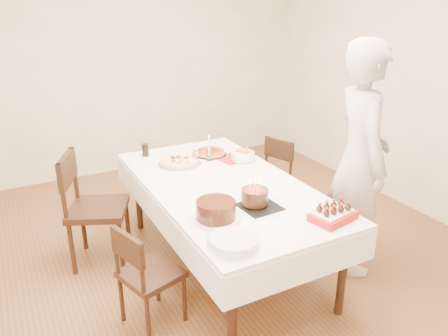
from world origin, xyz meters
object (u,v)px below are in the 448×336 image
pizza_pepperoni (211,152)px  birthday_cake (255,192)px  taper_candle (209,147)px  pasta_bowl (243,156)px  dining_table (224,225)px  cola_glass (145,150)px  person (360,160)px  chair_right_savory (267,181)px  layer_cake (216,210)px  strawberry_box (333,214)px  chair_left_savory (98,209)px  chair_left_dessert (151,274)px  pizza_white (179,162)px

pizza_pepperoni → birthday_cake: size_ratio=1.55×
taper_candle → pasta_bowl: bearing=-26.7°
dining_table → cola_glass: size_ratio=18.32×
birthday_cake → dining_table: bearing=92.0°
person → birthday_cake: (-0.94, 0.03, -0.09)m
dining_table → person: size_ratio=1.14×
chair_right_savory → layer_cake: size_ratio=2.40×
cola_glass → strawberry_box: 1.91m
person → birthday_cake: bearing=111.1°
chair_right_savory → chair_left_savory: 1.68m
chair_left_dessert → pizza_white: pizza_white is taller
pizza_white → layer_cake: 1.07m
chair_right_savory → chair_left_savory: chair_left_savory is taller
chair_left_savory → pasta_bowl: (1.30, -0.16, 0.30)m
dining_table → chair_left_savory: size_ratio=2.18×
chair_left_dessert → strawberry_box: (1.13, -0.48, 0.40)m
dining_table → person: 1.21m
person → pizza_white: bearing=70.3°
pasta_bowl → layer_cake: 1.15m
taper_candle → chair_right_savory: bearing=1.5°
person → layer_cake: size_ratio=5.54×
chair_right_savory → strawberry_box: size_ratio=2.69×
chair_right_savory → cola_glass: 1.25m
pasta_bowl → strawberry_box: (-0.03, -1.26, -0.00)m
dining_table → taper_candle: (0.13, 0.53, 0.50)m
dining_table → chair_left_savory: (-0.90, 0.55, 0.12)m
pasta_bowl → layer_cake: (-0.72, -0.89, 0.02)m
chair_left_dessert → taper_candle: size_ratio=3.12×
chair_right_savory → layer_cake: (-1.11, -1.04, 0.41)m
chair_left_dessert → pizza_white: size_ratio=2.01×
chair_left_savory → pasta_bowl: bearing=-163.0°
chair_left_dessert → birthday_cake: (0.78, -0.05, 0.46)m
cola_glass → strawberry_box: size_ratio=0.39×
pizza_pepperoni → cola_glass: 0.61m
pizza_white → layer_cake: layer_cake is taller
dining_table → taper_candle: 0.74m
pizza_pepperoni → taper_candle: taper_candle is taller
layer_cake → pizza_pepperoni: bearing=65.4°
chair_right_savory → person: bearing=-99.3°
chair_right_savory → person: person is taller
pasta_bowl → birthday_cake: 0.91m
chair_left_dessert → pizza_white: (0.61, 0.95, 0.39)m
chair_left_dessert → person: (1.72, -0.08, 0.55)m
cola_glass → chair_right_savory: bearing=-17.9°
pizza_pepperoni → taper_candle: bearing=-121.0°
pizza_white → pasta_bowl: size_ratio=1.82×
chair_left_dessert → pizza_pepperoni: (0.97, 1.05, 0.39)m
chair_right_savory → strawberry_box: bearing=-125.7°
pizza_white → strawberry_box: bearing=-70.1°
person → dining_table: bearing=87.0°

